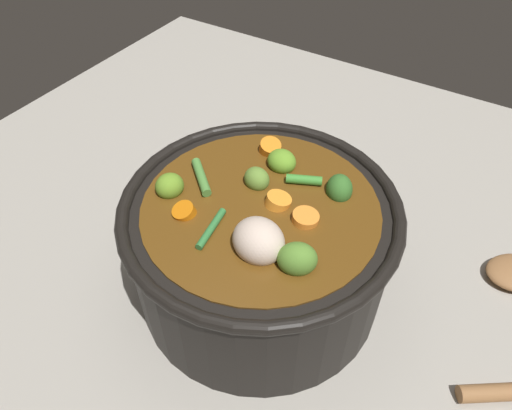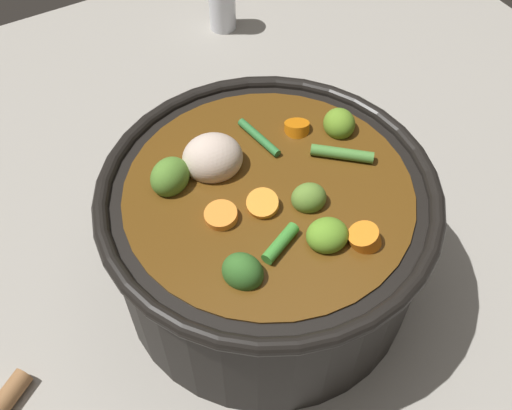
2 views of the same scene
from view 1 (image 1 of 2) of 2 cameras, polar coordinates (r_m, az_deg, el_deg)
ground_plane at (r=0.57m, az=0.45°, el=-9.46°), size 1.10×1.10×0.00m
cooking_pot at (r=0.52m, az=0.51°, el=-4.81°), size 0.29×0.29×0.16m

